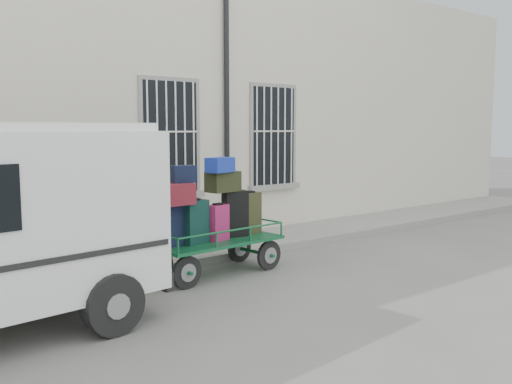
% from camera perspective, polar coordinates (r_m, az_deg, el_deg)
% --- Properties ---
extents(ground, '(80.00, 80.00, 0.00)m').
position_cam_1_polar(ground, '(9.60, 2.95, -8.27)').
color(ground, '#62625D').
rests_on(ground, ground).
extents(building, '(24.00, 5.15, 6.00)m').
position_cam_1_polar(building, '(13.88, -12.55, 8.61)').
color(building, beige).
rests_on(building, ground).
extents(sidewalk, '(24.00, 1.70, 0.15)m').
position_cam_1_polar(sidewalk, '(11.27, -4.60, -5.68)').
color(sidewalk, gray).
rests_on(sidewalk, ground).
extents(luggage_cart, '(2.67, 1.16, 1.95)m').
position_cam_1_polar(luggage_cart, '(9.42, -4.55, -2.77)').
color(luggage_cart, black).
rests_on(luggage_cart, ground).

